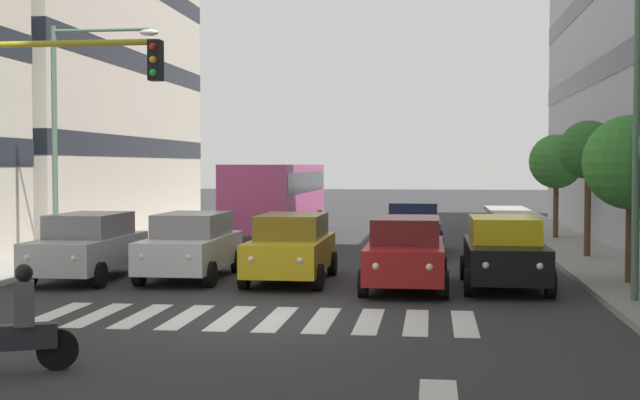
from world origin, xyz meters
TOP-DOWN VIEW (x-y plane):
  - ground_plane at (0.00, 0.00)m, footprint 180.00×180.00m
  - building_right_block_0 at (15.55, -21.64)m, footprint 11.85×19.77m
  - crosswalk_markings at (-0.00, 0.00)m, footprint 8.55×2.80m
  - car_0 at (-5.18, -4.90)m, footprint 2.02×4.44m
  - car_1 at (-2.81, -4.44)m, footprint 2.02×4.44m
  - car_2 at (0.14, -5.38)m, footprint 2.02×4.44m
  - car_3 at (2.83, -5.58)m, footprint 2.02×4.44m
  - car_4 at (5.46, -5.08)m, footprint 2.02×4.44m
  - car_row2_0 at (-2.81, -13.21)m, footprint 2.02×4.44m
  - bus_behind_traffic at (2.83, -18.39)m, footprint 2.78×10.50m
  - motorcycle_with_rider at (2.43, 4.75)m, footprint 1.58×0.82m
  - street_lamp_left at (-7.24, -2.32)m, footprint 2.75×0.28m
  - street_lamp_right at (7.09, -7.99)m, footprint 3.28×0.28m
  - street_tree_1 at (-8.17, -5.18)m, footprint 2.29×2.29m
  - street_tree_2 at (-8.23, -11.26)m, footprint 1.82×1.82m
  - street_tree_3 at (-8.24, -18.28)m, footprint 2.11×2.11m

SIDE VIEW (x-z plane):
  - ground_plane at x=0.00m, z-range 0.00..0.00m
  - crosswalk_markings at x=0.00m, z-range 0.00..0.01m
  - motorcycle_with_rider at x=2.43m, z-range -0.14..1.43m
  - car_0 at x=-5.18m, z-range 0.03..1.75m
  - car_1 at x=-2.81m, z-range 0.03..1.75m
  - car_2 at x=0.14m, z-range 0.03..1.75m
  - car_3 at x=2.83m, z-range 0.03..1.75m
  - car_4 at x=5.46m, z-range 0.03..1.75m
  - car_row2_0 at x=-2.81m, z-range 0.03..1.75m
  - bus_behind_traffic at x=2.83m, z-range 0.36..3.36m
  - street_tree_1 at x=-8.17m, z-range 1.02..5.06m
  - street_tree_3 at x=-8.24m, z-range 1.09..5.13m
  - street_tree_2 at x=-8.23m, z-range 1.31..5.54m
  - street_lamp_right at x=7.09m, z-range 0.98..7.91m
  - street_lamp_left at x=-7.24m, z-range 0.94..8.48m
  - building_right_block_0 at x=15.55m, z-range 0.00..19.00m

